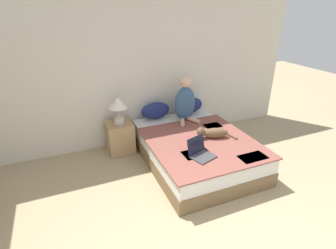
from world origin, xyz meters
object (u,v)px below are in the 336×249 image
table_lamp (118,105)px  pillow_near (155,111)px  bed (195,149)px  cat_tabby (212,133)px  nightstand (120,137)px  person_sitting (185,101)px  pillow_far (189,105)px  laptop_open (201,153)px

table_lamp → pillow_near: bearing=7.9°
bed → table_lamp: 1.40m
cat_tabby → nightstand: bearing=-19.0°
pillow_near → person_sitting: person_sitting is taller
bed → cat_tabby: 0.40m
pillow_far → person_sitting: person_sitting is taller
laptop_open → nightstand: size_ratio=0.71×
pillow_far → laptop_open: pillow_far is taller
pillow_far → laptop_open: (-0.54, -1.40, -0.09)m
pillow_far → nightstand: pillow_far is taller
table_lamp → person_sitting: bearing=-8.9°
pillow_near → laptop_open: 1.41m
person_sitting → cat_tabby: person_sitting is taller
pillow_near → nightstand: (-0.67, -0.09, -0.34)m
person_sitting → cat_tabby: 0.79m
nightstand → pillow_far: bearing=3.8°
person_sitting → cat_tabby: (0.09, -0.75, -0.26)m
cat_tabby → laptop_open: size_ratio=1.49×
pillow_far → table_lamp: (-1.31, -0.09, 0.23)m
bed → nightstand: nightstand is taller
laptop_open → person_sitting: bearing=55.8°
cat_tabby → nightstand: cat_tabby is taller
bed → person_sitting: (0.11, 0.61, 0.57)m
cat_tabby → table_lamp: table_lamp is taller
bed → cat_tabby: (0.20, -0.14, 0.31)m
bed → table_lamp: (-0.99, 0.78, 0.61)m
pillow_far → table_lamp: size_ratio=1.16×
bed → cat_tabby: size_ratio=3.65×
pillow_far → bed: bearing=-110.6°
pillow_far → cat_tabby: 1.02m
pillow_far → laptop_open: size_ratio=1.38×
cat_tabby → laptop_open: bearing=62.1°
bed → laptop_open: size_ratio=5.42×
person_sitting → bed: bearing=-100.1°
pillow_far → table_lamp: table_lamp is taller
pillow_far → table_lamp: 1.34m
cat_tabby → pillow_far: bearing=-78.6°
cat_tabby → table_lamp: 1.53m
person_sitting → laptop_open: person_sitting is taller
cat_tabby → nightstand: (-1.20, 0.92, -0.28)m
person_sitting → nightstand: person_sitting is taller
pillow_near → person_sitting: (0.44, -0.26, 0.19)m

